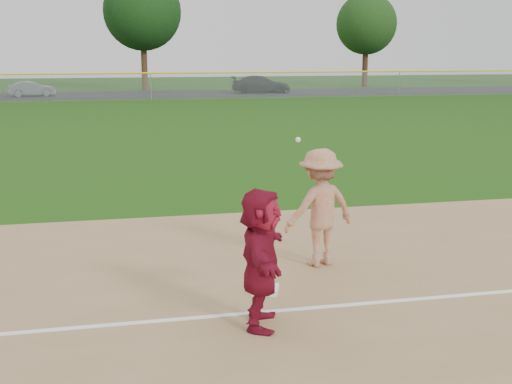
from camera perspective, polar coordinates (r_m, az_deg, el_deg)
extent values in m
plane|color=#1D490E|center=(10.32, 1.73, -8.86)|extent=(160.00, 160.00, 0.00)
cube|color=white|center=(9.59, 2.87, -10.43)|extent=(60.00, 0.10, 0.01)
cube|color=black|center=(55.51, -9.59, 8.55)|extent=(120.00, 10.00, 0.01)
cube|color=white|center=(10.23, 0.86, -8.66)|extent=(0.50, 0.50, 0.09)
imported|color=maroon|center=(8.75, 0.43, -5.91)|extent=(1.01, 1.90, 1.95)
imported|color=#5B5E63|center=(55.57, -19.32, 8.65)|extent=(3.85, 2.07, 1.20)
imported|color=black|center=(56.69, 0.43, 9.56)|extent=(5.33, 2.67, 1.49)
imported|color=#9B9B9D|center=(11.28, 5.71, -1.39)|extent=(1.50, 1.10, 2.08)
sphere|color=white|center=(10.41, 3.76, 4.66)|extent=(0.09, 0.09, 0.09)
plane|color=#999EA0|center=(49.46, -9.32, 9.23)|extent=(110.00, 0.00, 110.00)
cylinder|color=yellow|center=(49.41, -9.36, 10.39)|extent=(110.00, 0.12, 0.12)
cylinder|color=gray|center=(49.46, -9.32, 9.23)|extent=(0.08, 0.08, 2.00)
cylinder|color=gray|center=(54.20, 12.60, 9.38)|extent=(0.08, 0.08, 2.00)
cylinder|color=#3B2815|center=(60.90, -9.89, 10.81)|extent=(0.56, 0.56, 4.10)
sphere|color=black|center=(60.96, -10.07, 15.53)|extent=(7.00, 7.00, 7.00)
cylinder|color=#392014|center=(66.73, 9.65, 10.76)|extent=(0.56, 0.56, 3.64)
sphere|color=#153610|center=(66.75, 9.80, 14.51)|extent=(6.00, 6.00, 6.00)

